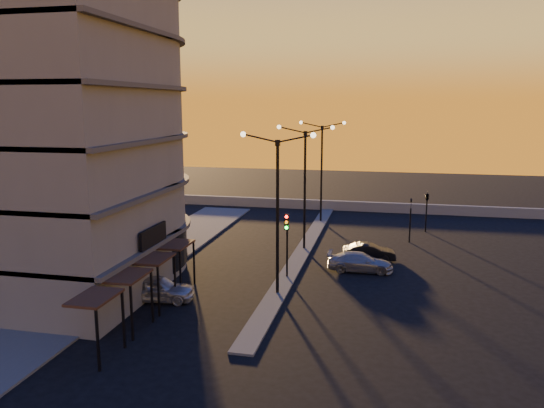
{
  "coord_description": "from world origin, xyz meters",
  "views": [
    {
      "loc": [
        6.11,
        -29.1,
        11.04
      ],
      "look_at": [
        -1.5,
        5.29,
        4.38
      ],
      "focal_mm": 35.0,
      "sensor_mm": 36.0,
      "label": 1
    }
  ],
  "objects": [
    {
      "name": "ground",
      "position": [
        0.0,
        0.0,
        0.0
      ],
      "size": [
        120.0,
        120.0,
        0.0
      ],
      "primitive_type": "plane",
      "color": "black",
      "rests_on": "ground"
    },
    {
      "name": "sidewalk_west",
      "position": [
        -10.5,
        4.0,
        0.06
      ],
      "size": [
        5.0,
        40.0,
        0.12
      ],
      "primitive_type": "cube",
      "color": "#545351",
      "rests_on": "ground"
    },
    {
      "name": "median",
      "position": [
        0.0,
        10.0,
        0.06
      ],
      "size": [
        1.2,
        36.0,
        0.12
      ],
      "primitive_type": "cube",
      "color": "#545351",
      "rests_on": "ground"
    },
    {
      "name": "parapet",
      "position": [
        2.0,
        26.0,
        0.5
      ],
      "size": [
        44.0,
        0.5,
        1.0
      ],
      "primitive_type": "cube",
      "color": "slate",
      "rests_on": "ground"
    },
    {
      "name": "building",
      "position": [
        -14.0,
        0.03,
        11.91
      ],
      "size": [
        14.35,
        17.08,
        25.0
      ],
      "color": "slate",
      "rests_on": "ground"
    },
    {
      "name": "streetlamp_near",
      "position": [
        0.0,
        0.0,
        5.59
      ],
      "size": [
        4.32,
        0.32,
        9.51
      ],
      "color": "black",
      "rests_on": "ground"
    },
    {
      "name": "streetlamp_mid",
      "position": [
        0.0,
        10.0,
        5.59
      ],
      "size": [
        4.32,
        0.32,
        9.51
      ],
      "color": "black",
      "rests_on": "ground"
    },
    {
      "name": "streetlamp_far",
      "position": [
        0.0,
        20.0,
        5.59
      ],
      "size": [
        4.32,
        0.32,
        9.51
      ],
      "color": "black",
      "rests_on": "ground"
    },
    {
      "name": "traffic_light_main",
      "position": [
        0.0,
        2.87,
        2.89
      ],
      "size": [
        0.28,
        0.44,
        4.25
      ],
      "color": "black",
      "rests_on": "ground"
    },
    {
      "name": "signal_east_a",
      "position": [
        8.0,
        14.0,
        1.93
      ],
      "size": [
        0.13,
        0.16,
        3.6
      ],
      "color": "black",
      "rests_on": "ground"
    },
    {
      "name": "signal_east_b",
      "position": [
        9.5,
        18.0,
        3.1
      ],
      "size": [
        0.42,
        1.99,
        3.6
      ],
      "color": "black",
      "rests_on": "ground"
    },
    {
      "name": "car_hatchback",
      "position": [
        -6.5,
        -2.52,
        0.73
      ],
      "size": [
        4.5,
        2.36,
        1.46
      ],
      "primitive_type": "imported",
      "rotation": [
        0.0,
        0.0,
        1.72
      ],
      "color": "silver",
      "rests_on": "ground"
    },
    {
      "name": "car_sedan",
      "position": [
        5.0,
        8.15,
        0.61
      ],
      "size": [
        3.84,
        1.72,
        1.22
      ],
      "primitive_type": "imported",
      "rotation": [
        0.0,
        0.0,
        1.69
      ],
      "color": "black",
      "rests_on": "ground"
    },
    {
      "name": "car_wagon",
      "position": [
        4.5,
        5.51,
        0.63
      ],
      "size": [
        4.42,
        1.93,
        1.26
      ],
      "primitive_type": "imported",
      "rotation": [
        0.0,
        0.0,
        1.61
      ],
      "color": "#94969A",
      "rests_on": "ground"
    }
  ]
}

